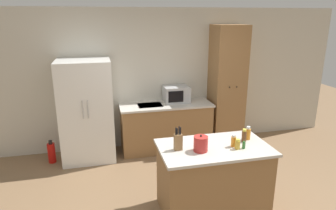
% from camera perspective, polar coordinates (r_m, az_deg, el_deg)
% --- Properties ---
extents(wall_back, '(7.20, 0.06, 2.60)m').
position_cam_1_polar(wall_back, '(5.73, -1.47, 5.04)').
color(wall_back, beige).
rests_on(wall_back, ground_plane).
extents(refrigerator, '(0.89, 0.74, 1.76)m').
position_cam_1_polar(refrigerator, '(5.34, -15.25, -1.10)').
color(refrigerator, white).
rests_on(refrigerator, ground_plane).
extents(back_counter, '(1.70, 0.64, 0.89)m').
position_cam_1_polar(back_counter, '(5.67, -0.40, -4.08)').
color(back_counter, olive).
rests_on(back_counter, ground_plane).
extents(pantry_cabinet, '(0.60, 0.55, 2.30)m').
position_cam_1_polar(pantry_cabinet, '(5.87, 11.13, 3.52)').
color(pantry_cabinet, olive).
rests_on(pantry_cabinet, ground_plane).
extents(kitchen_island, '(1.37, 0.81, 0.90)m').
position_cam_1_polar(kitchen_island, '(3.98, 8.52, -13.69)').
color(kitchen_island, olive).
rests_on(kitchen_island, ground_plane).
extents(microwave, '(0.47, 0.37, 0.30)m').
position_cam_1_polar(microwave, '(5.63, 1.59, 2.10)').
color(microwave, '#B2B5B7').
rests_on(microwave, back_counter).
extents(knife_block, '(0.10, 0.07, 0.30)m').
position_cam_1_polar(knife_block, '(3.60, 1.94, -6.93)').
color(knife_block, olive).
rests_on(knife_block, kitchen_island).
extents(spice_bottle_tall_dark, '(0.04, 0.04, 0.09)m').
position_cam_1_polar(spice_bottle_tall_dark, '(3.77, 14.24, -7.43)').
color(spice_bottle_tall_dark, '#337033').
rests_on(spice_bottle_tall_dark, kitchen_island).
extents(spice_bottle_short_red, '(0.06, 0.06, 0.16)m').
position_cam_1_polar(spice_bottle_short_red, '(3.79, 12.36, -6.73)').
color(spice_bottle_short_red, orange).
rests_on(spice_bottle_short_red, kitchen_island).
extents(spice_bottle_amber_oil, '(0.06, 0.06, 0.13)m').
position_cam_1_polar(spice_bottle_amber_oil, '(3.74, 13.09, -7.30)').
color(spice_bottle_amber_oil, gold).
rests_on(spice_bottle_amber_oil, kitchen_island).
extents(spice_bottle_green_herb, '(0.06, 0.06, 0.17)m').
position_cam_1_polar(spice_bottle_green_herb, '(3.95, 14.28, -5.72)').
color(spice_bottle_green_herb, '#563319').
rests_on(spice_bottle_green_herb, kitchen_island).
extents(spice_bottle_pale_salt, '(0.06, 0.06, 0.18)m').
position_cam_1_polar(spice_bottle_pale_salt, '(4.04, 15.00, -5.25)').
color(spice_bottle_pale_salt, orange).
rests_on(spice_bottle_pale_salt, kitchen_island).
extents(kettle, '(0.17, 0.17, 0.21)m').
position_cam_1_polar(kettle, '(3.60, 6.25, -7.35)').
color(kettle, '#B72D28').
rests_on(kettle, kitchen_island).
extents(fire_extinguisher, '(0.13, 0.13, 0.41)m').
position_cam_1_polar(fire_extinguisher, '(5.61, -21.29, -8.45)').
color(fire_extinguisher, red).
rests_on(fire_extinguisher, ground_plane).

